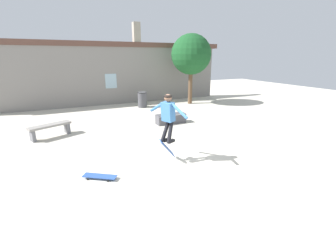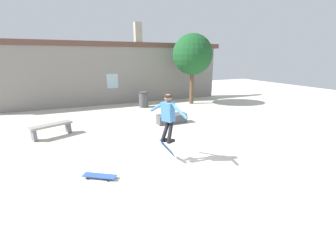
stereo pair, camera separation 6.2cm
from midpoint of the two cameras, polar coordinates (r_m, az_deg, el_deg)
ground_plane at (r=6.10m, az=4.07°, el=-13.29°), size 40.00×40.00×0.00m
building_backdrop at (r=14.90m, az=-14.21°, el=11.61°), size 15.91×0.52×5.06m
tree_right at (r=14.59m, az=6.38°, el=16.17°), size 2.49×2.49×4.36m
park_bench at (r=9.62m, az=-27.34°, el=-1.75°), size 1.52×0.95×0.50m
skate_ledge at (r=10.33m, az=1.14°, el=0.36°), size 1.38×0.49×0.44m
trash_bin at (r=13.71m, az=-6.08°, el=5.26°), size 0.59×0.59×0.92m
skater at (r=6.22m, az=0.29°, el=1.52°), size 0.63×1.28×1.39m
skateboard_flipping at (r=6.56m, az=0.07°, el=-7.19°), size 0.55×0.41×0.70m
skateboard_resting at (r=6.07m, az=-16.70°, el=-13.41°), size 0.84×0.66×0.08m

